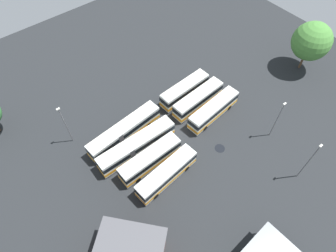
% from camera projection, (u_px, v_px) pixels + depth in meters
% --- Properties ---
extents(ground_plane, '(92.81, 92.81, 0.00)m').
position_uv_depth(ground_plane, '(176.00, 133.00, 52.15)').
color(ground_plane, black).
extents(bus_row0_slot0, '(11.22, 3.42, 3.39)m').
position_uv_depth(bus_row0_slot0, '(167.00, 174.00, 45.42)').
color(bus_row0_slot0, silver).
rests_on(bus_row0_slot0, ground_plane).
extents(bus_row0_slot1, '(11.12, 2.70, 3.39)m').
position_uv_depth(bus_row0_slot1, '(150.00, 159.00, 46.95)').
color(bus_row0_slot1, silver).
rests_on(bus_row0_slot1, ground_plane).
extents(bus_row0_slot2, '(14.28, 2.74, 3.39)m').
position_uv_depth(bus_row0_slot2, '(137.00, 145.00, 48.45)').
color(bus_row0_slot2, silver).
rests_on(bus_row0_slot2, ground_plane).
extents(bus_row0_slot3, '(14.39, 3.63, 3.39)m').
position_uv_depth(bus_row0_slot3, '(124.00, 131.00, 50.17)').
color(bus_row0_slot3, silver).
rests_on(bus_row0_slot3, ground_plane).
extents(bus_row1_slot1, '(11.32, 3.45, 3.39)m').
position_uv_depth(bus_row1_slot1, '(213.00, 110.00, 52.97)').
color(bus_row1_slot1, silver).
rests_on(bus_row1_slot1, ground_plane).
extents(bus_row1_slot2, '(11.12, 3.16, 3.39)m').
position_uv_depth(bus_row1_slot2, '(198.00, 99.00, 54.47)').
color(bus_row1_slot2, silver).
rests_on(bus_row1_slot2, ground_plane).
extents(bus_row1_slot3, '(10.81, 3.04, 3.39)m').
position_uv_depth(bus_row1_slot3, '(185.00, 90.00, 55.83)').
color(bus_row1_slot3, silver).
rests_on(bus_row1_slot3, ground_plane).
extents(lamp_post_by_building, '(0.56, 0.28, 8.60)m').
position_uv_depth(lamp_post_by_building, '(277.00, 119.00, 48.08)').
color(lamp_post_by_building, slate).
rests_on(lamp_post_by_building, ground_plane).
extents(lamp_post_mid_lot, '(0.56, 0.28, 9.25)m').
position_uv_depth(lamp_post_mid_lot, '(309.00, 161.00, 43.08)').
color(lamp_post_mid_lot, slate).
rests_on(lamp_post_mid_lot, ground_plane).
extents(lamp_post_near_entrance, '(0.56, 0.28, 8.83)m').
position_uv_depth(lamp_post_near_entrance, '(65.00, 124.00, 47.27)').
color(lamp_post_near_entrance, slate).
rests_on(lamp_post_near_entrance, ground_plane).
extents(tree_northeast, '(7.58, 7.58, 10.56)m').
position_uv_depth(tree_northeast, '(312.00, 41.00, 56.67)').
color(tree_northeast, brown).
rests_on(tree_northeast, ground_plane).
extents(puddle_centre_drain, '(1.77, 1.77, 0.01)m').
position_uv_depth(puddle_centre_drain, '(220.00, 148.00, 50.22)').
color(puddle_centre_drain, black).
rests_on(puddle_centre_drain, ground_plane).
extents(puddle_front_lane, '(2.52, 2.52, 0.01)m').
position_uv_depth(puddle_front_lane, '(125.00, 123.00, 53.37)').
color(puddle_front_lane, black).
rests_on(puddle_front_lane, ground_plane).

